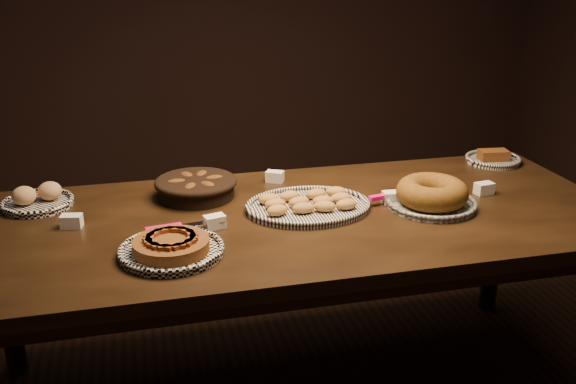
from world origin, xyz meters
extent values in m
cube|color=black|center=(0.00, 0.00, 0.72)|extent=(2.40, 1.00, 0.05)
cylinder|color=black|center=(-1.08, 0.38, 0.35)|extent=(0.08, 0.08, 0.70)
cylinder|color=black|center=(1.08, 0.38, 0.35)|extent=(0.08, 0.08, 0.70)
torus|color=white|center=(-0.44, -0.22, 0.77)|extent=(0.33, 0.33, 0.02)
cylinder|color=#47260E|center=(-0.44, -0.22, 0.78)|extent=(0.27, 0.27, 0.04)
cube|color=#56200E|center=(-0.38, -0.21, 0.81)|extent=(0.03, 0.08, 0.01)
cube|color=#56200E|center=(-0.39, -0.18, 0.81)|extent=(0.07, 0.08, 0.01)
cube|color=#56200E|center=(-0.42, -0.16, 0.81)|extent=(0.08, 0.05, 0.01)
cube|color=#56200E|center=(-0.46, -0.16, 0.81)|extent=(0.08, 0.04, 0.01)
cube|color=#56200E|center=(-0.49, -0.18, 0.81)|extent=(0.07, 0.08, 0.01)
cube|color=#56200E|center=(-0.51, -0.21, 0.81)|extent=(0.04, 0.08, 0.01)
cube|color=#56200E|center=(-0.50, -0.25, 0.81)|extent=(0.05, 0.08, 0.01)
cube|color=#56200E|center=(-0.48, -0.27, 0.81)|extent=(0.08, 0.06, 0.01)
cube|color=#56200E|center=(-0.44, -0.29, 0.81)|extent=(0.08, 0.02, 0.01)
cube|color=#56200E|center=(-0.41, -0.28, 0.81)|extent=(0.08, 0.06, 0.01)
cube|color=#56200E|center=(-0.39, -0.25, 0.81)|extent=(0.06, 0.08, 0.01)
cube|color=#EB0B7B|center=(-0.46, -0.08, 0.78)|extent=(0.12, 0.04, 0.02)
cube|color=silver|center=(-0.33, -0.06, 0.78)|extent=(0.15, 0.05, 0.00)
torus|color=black|center=(0.07, 0.04, 0.77)|extent=(0.37, 0.37, 0.02)
ellipsoid|color=#9D682D|center=(-0.06, -0.02, 0.78)|extent=(0.09, 0.07, 0.04)
ellipsoid|color=#9D682D|center=(0.03, -0.02, 0.78)|extent=(0.08, 0.06, 0.04)
ellipsoid|color=#9D682D|center=(0.11, -0.02, 0.78)|extent=(0.09, 0.07, 0.04)
ellipsoid|color=#9D682D|center=(0.20, -0.02, 0.78)|extent=(0.09, 0.06, 0.04)
ellipsoid|color=#9D682D|center=(-0.05, 0.04, 0.78)|extent=(0.09, 0.06, 0.04)
ellipsoid|color=#9D682D|center=(0.03, 0.04, 0.78)|extent=(0.09, 0.07, 0.04)
ellipsoid|color=#9D682D|center=(0.12, 0.03, 0.78)|extent=(0.08, 0.05, 0.04)
ellipsoid|color=#9D682D|center=(0.20, 0.04, 0.78)|extent=(0.08, 0.05, 0.04)
ellipsoid|color=#9D682D|center=(-0.07, 0.10, 0.78)|extent=(0.09, 0.06, 0.04)
ellipsoid|color=#9D682D|center=(0.02, 0.11, 0.78)|extent=(0.09, 0.07, 0.04)
ellipsoid|color=#9D682D|center=(0.12, 0.11, 0.78)|extent=(0.09, 0.07, 0.04)
ellipsoid|color=#9D682D|center=(0.20, 0.11, 0.78)|extent=(0.09, 0.07, 0.04)
torus|color=black|center=(0.52, -0.04, 0.77)|extent=(0.33, 0.33, 0.02)
torus|color=brown|center=(0.52, -0.04, 0.81)|extent=(0.28, 0.28, 0.09)
cube|color=#EB0B7B|center=(0.36, 0.02, 0.78)|extent=(0.12, 0.04, 0.02)
cube|color=silver|center=(0.49, 0.05, 0.78)|extent=(0.15, 0.06, 0.00)
cylinder|color=black|center=(-0.32, 0.26, 0.79)|extent=(0.31, 0.31, 0.07)
torus|color=black|center=(-0.32, 0.26, 0.81)|extent=(0.32, 0.32, 0.02)
ellipsoid|color=black|center=(-0.24, 0.27, 0.81)|extent=(0.10, 0.06, 0.04)
ellipsoid|color=black|center=(-0.29, 0.33, 0.81)|extent=(0.09, 0.11, 0.04)
ellipsoid|color=black|center=(-0.34, 0.33, 0.81)|extent=(0.08, 0.11, 0.04)
ellipsoid|color=black|center=(-0.39, 0.26, 0.81)|extent=(0.09, 0.05, 0.04)
ellipsoid|color=black|center=(-0.34, 0.20, 0.81)|extent=(0.08, 0.11, 0.04)
ellipsoid|color=black|center=(-0.28, 0.20, 0.81)|extent=(0.09, 0.11, 0.04)
torus|color=white|center=(-0.90, 0.30, 0.77)|extent=(0.26, 0.26, 0.02)
ellipsoid|color=#A8774D|center=(-0.94, 0.30, 0.80)|extent=(0.09, 0.09, 0.07)
ellipsoid|color=#A8774D|center=(-0.85, 0.33, 0.80)|extent=(0.09, 0.09, 0.07)
torus|color=black|center=(1.02, 0.38, 0.77)|extent=(0.24, 0.24, 0.02)
cube|color=#47260E|center=(1.02, 0.38, 0.78)|extent=(0.13, 0.09, 0.05)
cube|color=white|center=(-0.29, -0.05, 0.77)|extent=(0.08, 0.06, 0.04)
cube|color=white|center=(0.02, 0.36, 0.77)|extent=(0.08, 0.07, 0.04)
cube|color=white|center=(0.39, 0.03, 0.77)|extent=(0.07, 0.05, 0.04)
cube|color=white|center=(-0.76, 0.07, 0.77)|extent=(0.08, 0.06, 0.04)
cube|color=white|center=(0.78, 0.03, 0.77)|extent=(0.08, 0.05, 0.04)
camera|label=1|loc=(-0.52, -2.06, 1.64)|focal=40.00mm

